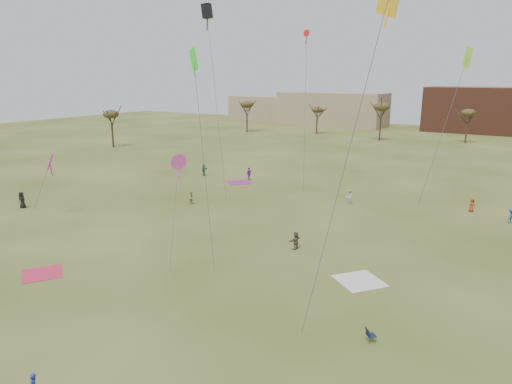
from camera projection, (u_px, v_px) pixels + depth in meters
The scene contains 18 objects.
ground at pixel (159, 314), 29.28m from camera, with size 260.00×260.00×0.00m, color #384816.
spectator_fore_b at pixel (192, 198), 54.34m from camera, with size 0.75×0.58×1.54m, color tan.
spectator_fore_c at pixel (296, 240), 40.08m from camera, with size 1.51×0.48×1.62m, color brown.
flyer_mid_a at pixel (22, 200), 52.71m from camera, with size 0.93×0.60×1.90m, color black.
spectator_mid_d at pixel (249, 174), 66.75m from camera, with size 1.14×0.48×1.95m, color #A346A9.
spectator_mid_e at pixel (349, 197), 54.19m from camera, with size 0.86×0.67×1.77m, color white.
flyer_far_a at pixel (204, 170), 70.05m from camera, with size 1.60×0.51×1.72m, color #277642.
flyer_far_b at pixel (472, 205), 51.24m from camera, with size 0.75×0.49×1.54m, color #A73E1C.
flyer_far_c at pixel (510, 216), 47.24m from camera, with size 1.01×0.58×1.56m, color #204695.
blanket_red at pixel (42, 274), 35.25m from camera, with size 2.83×2.83×0.03m, color #D1294E.
blanket_cream at pixel (360, 281), 33.99m from camera, with size 3.13×3.13×0.03m, color white.
blanket_plum at pixel (239, 183), 65.50m from camera, with size 3.00×3.00×0.03m, color #992F7D.
camp_chair_center at pixel (371, 338), 26.17m from camera, with size 0.74×0.74×0.87m.
kites_aloft at pixel (223, 51), 43.34m from camera, with size 59.42×45.37×21.51m.
tree_line at pixel (413, 115), 94.44m from camera, with size 117.44×49.32×8.91m.
building_tan at pixel (333, 109), 140.86m from camera, with size 32.00×14.00×10.00m, color #937F60.
building_brick at pixel (477, 110), 124.57m from camera, with size 26.00×16.00×12.00m, color brown.
building_tan_west at pixel (261, 108), 162.04m from camera, with size 20.00×12.00×8.00m, color #937F60.
Camera 1 is at (19.10, -19.32, 14.83)m, focal length 31.98 mm.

